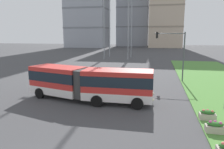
# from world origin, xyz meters

# --- Properties ---
(articulated_bus) EXTENTS (12.01, 4.10, 3.00)m
(articulated_bus) POSITION_xyz_m (-1.18, 11.81, 1.65)
(articulated_bus) COLOR red
(articulated_bus) RESTS_ON ground
(flower_planter_2) EXTENTS (1.10, 0.56, 0.74)m
(flower_planter_2) POSITION_xyz_m (8.52, 7.04, 0.43)
(flower_planter_2) COLOR #B7AD9E
(flower_planter_2) RESTS_ON grass_median
(flower_planter_3) EXTENTS (1.10, 0.56, 0.74)m
(flower_planter_3) POSITION_xyz_m (8.52, 9.11, 0.43)
(flower_planter_3) COLOR #B7AD9E
(flower_planter_3) RESTS_ON grass_median
(traffic_light_far_right) EXTENTS (3.80, 0.28, 6.35)m
(traffic_light_far_right) POSITION_xyz_m (6.94, 22.00, 4.34)
(traffic_light_far_right) COLOR #474C51
(traffic_light_far_right) RESTS_ON ground
(apartment_tower_westcentre) EXTENTS (16.67, 17.24, 49.56)m
(apartment_tower_westcentre) POSITION_xyz_m (-9.24, 114.49, 24.80)
(apartment_tower_westcentre) COLOR #9EA3AD
(apartment_tower_westcentre) RESTS_ON ground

